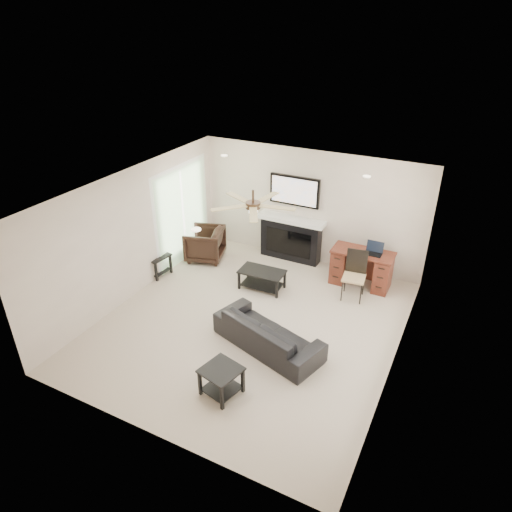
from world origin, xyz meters
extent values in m
plane|color=#BDAD98|center=(0.00, 0.00, 0.00)|extent=(5.50, 5.50, 0.00)
cube|color=white|center=(0.00, 0.00, 2.50)|extent=(5.00, 5.50, 0.04)
cube|color=beige|center=(0.00, 2.75, 1.25)|extent=(5.00, 0.04, 2.50)
cube|color=beige|center=(0.00, -2.75, 1.25)|extent=(5.00, 0.04, 2.50)
cube|color=beige|center=(-2.50, 0.00, 1.25)|extent=(0.04, 5.50, 2.50)
cube|color=beige|center=(2.50, 0.00, 1.25)|extent=(0.04, 5.50, 2.50)
cube|color=white|center=(2.45, 0.10, 1.23)|extent=(0.04, 5.10, 2.40)
cube|color=#93BC89|center=(-2.46, 1.55, 1.05)|extent=(0.04, 1.80, 2.10)
cylinder|color=#382619|center=(0.00, 0.10, 2.25)|extent=(1.40, 1.40, 0.30)
imported|color=black|center=(0.55, -0.44, 0.28)|extent=(2.05, 1.28, 0.56)
imported|color=black|center=(-2.05, 1.71, 0.37)|extent=(1.00, 0.99, 0.74)
cube|color=black|center=(-0.35, 1.16, 0.20)|extent=(0.92, 0.53, 0.40)
cube|color=black|center=(0.40, -1.69, 0.23)|extent=(0.63, 0.63, 0.45)
cube|color=black|center=(-2.60, 0.66, 0.23)|extent=(0.57, 0.57, 0.45)
cube|color=black|center=(-0.34, 2.58, 0.95)|extent=(1.52, 0.34, 1.91)
cube|color=#431B10|center=(1.38, 2.20, 0.38)|extent=(1.22, 0.56, 0.76)
cube|color=black|center=(1.38, 1.65, 0.48)|extent=(0.47, 0.49, 0.97)
cube|color=black|center=(1.58, 2.18, 0.88)|extent=(0.33, 0.24, 0.23)
camera|label=1|loc=(3.09, -5.89, 4.96)|focal=32.00mm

